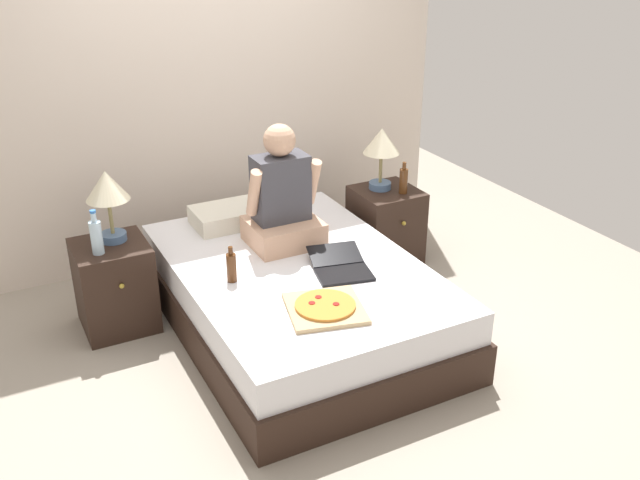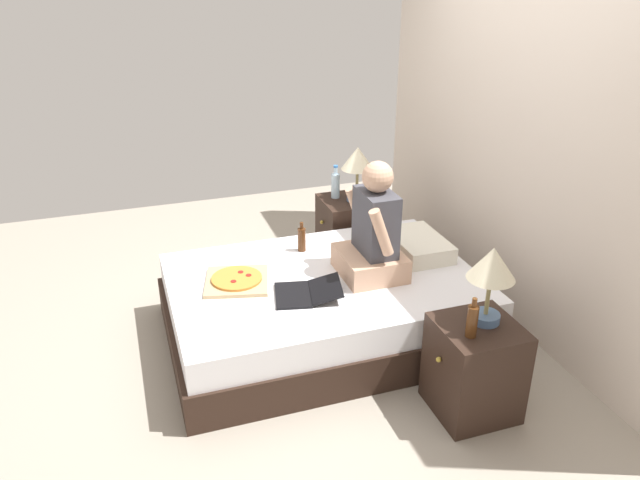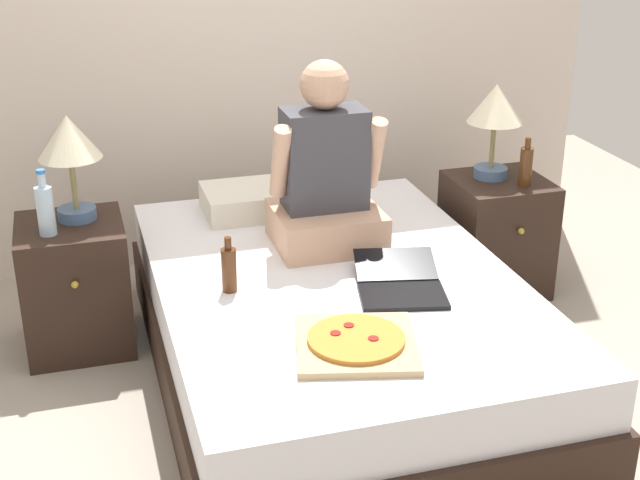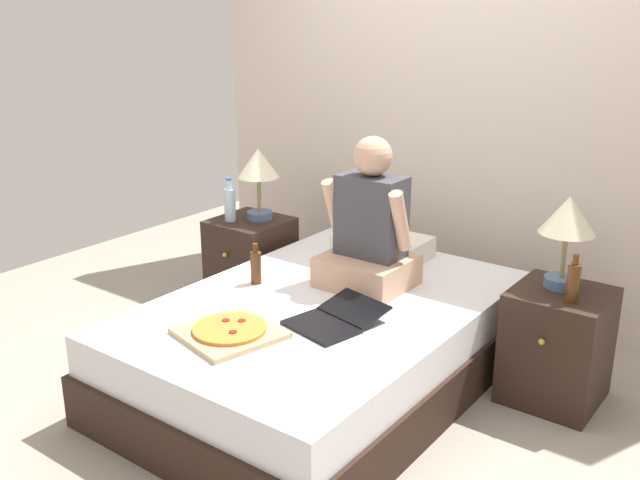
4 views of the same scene
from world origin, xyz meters
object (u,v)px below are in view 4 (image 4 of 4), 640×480
Objects in this scene: lamp_on_right_nightstand at (568,222)px; beer_bottle_on_bed at (256,267)px; nightstand_left at (251,262)px; pizza_box at (230,332)px; nightstand_right at (557,345)px; water_bottle at (230,204)px; lamp_on_left_nightstand at (258,168)px; person_seated at (369,232)px; beer_bottle at (573,282)px; bed at (324,343)px; laptop at (332,321)px.

lamp_on_right_nightstand reaches higher than beer_bottle_on_bed.
pizza_box is at bearing -51.58° from nightstand_left.
beer_bottle_on_bed reaches higher than nightstand_right.
water_bottle is 0.82m from beer_bottle_on_bed.
nightstand_right is at bearing -1.48° from lamp_on_left_nightstand.
person_seated is 0.94m from pizza_box.
person_seated is at bearing -162.47° from lamp_on_right_nightstand.
pizza_box is at bearing -138.78° from beer_bottle.
beer_bottle is at bearing 41.22° from pizza_box.
pizza_box is (-0.10, -0.56, 0.25)m from bed.
nightstand_right is 1.12m from laptop.
beer_bottle_on_bed reaches higher than bed.
lamp_on_left_nightstand is 0.93× the size of pizza_box.
water_bottle is 1.43m from pizza_box.
laptop is 0.98× the size of pizza_box.
beer_bottle_on_bed is (-1.39, -0.63, -0.35)m from lamp_on_right_nightstand.
nightstand_left is 1.44m from pizza_box.
laptop is 0.47m from pizza_box.
bed is at bearing -32.58° from lamp_on_left_nightstand.
beer_bottle_on_bed is at bearing 120.85° from pizza_box.
bed is 2.65× the size of person_seated.
bed is at bearing -156.66° from beer_bottle.
water_bottle is at bearing 172.57° from person_seated.
pizza_box is (-1.07, -1.17, -0.42)m from lamp_on_right_nightstand.
lamp_on_right_nightstand is 1.96× the size of beer_bottle.
beer_bottle reaches higher than pizza_box.
lamp_on_right_nightstand is 1.19m from laptop.
bed is at bearing 79.61° from pizza_box.
pizza_box is (-0.30, -0.36, -0.00)m from laptop.
bed is 4.37× the size of laptop.
pizza_box reaches higher than bed.
bed is at bearing -150.63° from nightstand_right.
bed is 9.40× the size of beer_bottle_on_bed.
nightstand_right is (1.94, -0.05, -0.61)m from lamp_on_left_nightstand.
lamp_on_right_nightstand is at bearing 123.69° from beer_bottle.
beer_bottle is (0.07, -0.10, 0.38)m from nightstand_right.
lamp_on_left_nightstand is at bearing 125.94° from pizza_box.
pizza_box is at bearing -100.08° from person_seated.
lamp_on_left_nightstand is 1.91m from lamp_on_right_nightstand.
laptop is (-0.87, -0.66, -0.19)m from beer_bottle.
nightstand_right is 1.07m from person_seated.
person_seated reaches higher than beer_bottle.
nightstand_left reaches higher than bed.
pizza_box is 0.64m from beer_bottle_on_bed.
nightstand_left is 1.17m from person_seated.
lamp_on_right_nightstand is at bearing 3.94° from water_bottle.
beer_bottle_on_bed is at bearing -50.14° from lamp_on_left_nightstand.
laptop is 2.15× the size of beer_bottle_on_bed.
beer_bottle is at bearing 23.34° from bed.
water_bottle is at bearing 156.40° from bed.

